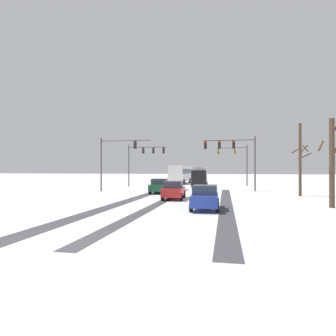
{
  "coord_description": "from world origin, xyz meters",
  "views": [
    {
      "loc": [
        5.66,
        -9.47,
        2.67
      ],
      "look_at": [
        0.0,
        18.46,
        2.8
      ],
      "focal_mm": 30.07,
      "sensor_mm": 36.0,
      "label": 1
    }
  ],
  "objects_px": {
    "box_truck_delivery": "(200,176)",
    "bare_tree_sidewalk_near": "(333,159)",
    "traffic_signal_far_left": "(143,156)",
    "car_red_second": "(174,190)",
    "traffic_signal_near_right": "(234,151)",
    "traffic_signal_far_right": "(237,157)",
    "traffic_signal_near_left": "(115,155)",
    "car_blue_third": "(205,197)",
    "bus_oncoming": "(181,173)",
    "car_dark_green_lead": "(160,186)",
    "bare_tree_sidewalk_mid": "(300,159)"
  },
  "relations": [
    {
      "from": "box_truck_delivery",
      "to": "bare_tree_sidewalk_near",
      "type": "xyz_separation_m",
      "value": [
        11.19,
        -22.69,
        1.72
      ]
    },
    {
      "from": "traffic_signal_far_left",
      "to": "car_red_second",
      "type": "bearing_deg",
      "value": -65.34
    },
    {
      "from": "traffic_signal_near_right",
      "to": "box_truck_delivery",
      "type": "relative_size",
      "value": 0.87
    },
    {
      "from": "bare_tree_sidewalk_near",
      "to": "traffic_signal_far_right",
      "type": "bearing_deg",
      "value": 102.7
    },
    {
      "from": "traffic_signal_near_left",
      "to": "box_truck_delivery",
      "type": "height_order",
      "value": "traffic_signal_near_left"
    },
    {
      "from": "traffic_signal_far_right",
      "to": "traffic_signal_far_left",
      "type": "bearing_deg",
      "value": -164.58
    },
    {
      "from": "car_red_second",
      "to": "bare_tree_sidewalk_near",
      "type": "height_order",
      "value": "bare_tree_sidewalk_near"
    },
    {
      "from": "car_blue_third",
      "to": "bare_tree_sidewalk_near",
      "type": "height_order",
      "value": "bare_tree_sidewalk_near"
    },
    {
      "from": "traffic_signal_near_left",
      "to": "bus_oncoming",
      "type": "distance_m",
      "value": 21.0
    },
    {
      "from": "traffic_signal_near_left",
      "to": "traffic_signal_far_left",
      "type": "height_order",
      "value": "same"
    },
    {
      "from": "traffic_signal_near_right",
      "to": "bus_oncoming",
      "type": "distance_m",
      "value": 20.58
    },
    {
      "from": "traffic_signal_far_left",
      "to": "traffic_signal_near_left",
      "type": "bearing_deg",
      "value": -93.53
    },
    {
      "from": "car_dark_green_lead",
      "to": "bus_oncoming",
      "type": "bearing_deg",
      "value": 92.62
    },
    {
      "from": "car_dark_green_lead",
      "to": "bare_tree_sidewalk_near",
      "type": "xyz_separation_m",
      "value": [
        14.44,
        -8.99,
        2.54
      ]
    },
    {
      "from": "car_dark_green_lead",
      "to": "bare_tree_sidewalk_mid",
      "type": "relative_size",
      "value": 0.58
    },
    {
      "from": "traffic_signal_near_left",
      "to": "bare_tree_sidewalk_mid",
      "type": "relative_size",
      "value": 0.9
    },
    {
      "from": "traffic_signal_near_left",
      "to": "box_truck_delivery",
      "type": "distance_m",
      "value": 15.53
    },
    {
      "from": "traffic_signal_far_right",
      "to": "bare_tree_sidewalk_near",
      "type": "bearing_deg",
      "value": -77.3
    },
    {
      "from": "car_dark_green_lead",
      "to": "box_truck_delivery",
      "type": "xyz_separation_m",
      "value": [
        3.25,
        13.7,
        0.82
      ]
    },
    {
      "from": "traffic_signal_near_right",
      "to": "bare_tree_sidewalk_near",
      "type": "relative_size",
      "value": 0.97
    },
    {
      "from": "traffic_signal_near_left",
      "to": "traffic_signal_near_right",
      "type": "relative_size",
      "value": 1.0
    },
    {
      "from": "bare_tree_sidewalk_near",
      "to": "car_blue_third",
      "type": "bearing_deg",
      "value": -163.15
    },
    {
      "from": "car_dark_green_lead",
      "to": "traffic_signal_near_left",
      "type": "bearing_deg",
      "value": 165.97
    },
    {
      "from": "car_blue_third",
      "to": "traffic_signal_near_right",
      "type": "bearing_deg",
      "value": 81.35
    },
    {
      "from": "traffic_signal_near_right",
      "to": "bare_tree_sidewalk_mid",
      "type": "height_order",
      "value": "bare_tree_sidewalk_mid"
    },
    {
      "from": "traffic_signal_near_right",
      "to": "car_blue_third",
      "type": "bearing_deg",
      "value": -98.65
    },
    {
      "from": "car_red_second",
      "to": "box_truck_delivery",
      "type": "xyz_separation_m",
      "value": [
        0.63,
        19.37,
        0.82
      ]
    },
    {
      "from": "traffic_signal_near_left",
      "to": "bare_tree_sidewalk_mid",
      "type": "xyz_separation_m",
      "value": [
        20.37,
        -1.91,
        -0.74
      ]
    },
    {
      "from": "traffic_signal_far_right",
      "to": "bare_tree_sidewalk_near",
      "type": "xyz_separation_m",
      "value": [
        5.52,
        -24.49,
        -1.23
      ]
    },
    {
      "from": "traffic_signal_near_left",
      "to": "traffic_signal_far_left",
      "type": "distance_m",
      "value": 10.12
    },
    {
      "from": "traffic_signal_far_right",
      "to": "car_dark_green_lead",
      "type": "xyz_separation_m",
      "value": [
        -8.92,
        -15.5,
        -3.77
      ]
    },
    {
      "from": "box_truck_delivery",
      "to": "bare_tree_sidewalk_mid",
      "type": "bearing_deg",
      "value": -51.58
    },
    {
      "from": "traffic_signal_far_right",
      "to": "car_blue_third",
      "type": "distance_m",
      "value": 27.54
    },
    {
      "from": "traffic_signal_near_left",
      "to": "bus_oncoming",
      "type": "xyz_separation_m",
      "value": [
        4.93,
        20.27,
        -2.45
      ]
    },
    {
      "from": "car_red_second",
      "to": "bus_oncoming",
      "type": "distance_m",
      "value": 27.68
    },
    {
      "from": "box_truck_delivery",
      "to": "car_dark_green_lead",
      "type": "bearing_deg",
      "value": -103.33
    },
    {
      "from": "traffic_signal_far_right",
      "to": "bare_tree_sidewalk_mid",
      "type": "height_order",
      "value": "bare_tree_sidewalk_mid"
    },
    {
      "from": "traffic_signal_far_right",
      "to": "bare_tree_sidewalk_near",
      "type": "height_order",
      "value": "bare_tree_sidewalk_near"
    },
    {
      "from": "car_dark_green_lead",
      "to": "car_red_second",
      "type": "relative_size",
      "value": 1.0
    },
    {
      "from": "car_blue_third",
      "to": "bare_tree_sidewalk_mid",
      "type": "xyz_separation_m",
      "value": [
        8.64,
        11.18,
        2.88
      ]
    },
    {
      "from": "car_blue_third",
      "to": "bare_tree_sidewalk_mid",
      "type": "relative_size",
      "value": 0.57
    },
    {
      "from": "traffic_signal_near_right",
      "to": "bus_oncoming",
      "type": "xyz_separation_m",
      "value": [
        -9.1,
        18.25,
        -2.8
      ]
    },
    {
      "from": "traffic_signal_near_left",
      "to": "traffic_signal_far_right",
      "type": "relative_size",
      "value": 1.0
    },
    {
      "from": "bare_tree_sidewalk_near",
      "to": "bare_tree_sidewalk_mid",
      "type": "xyz_separation_m",
      "value": [
        0.02,
        8.56,
        0.35
      ]
    },
    {
      "from": "bus_oncoming",
      "to": "box_truck_delivery",
      "type": "height_order",
      "value": "bus_oncoming"
    },
    {
      "from": "car_dark_green_lead",
      "to": "bus_oncoming",
      "type": "xyz_separation_m",
      "value": [
        -0.99,
        21.75,
        1.18
      ]
    },
    {
      "from": "car_blue_third",
      "to": "traffic_signal_far_right",
      "type": "bearing_deg",
      "value": 83.45
    },
    {
      "from": "traffic_signal_near_left",
      "to": "traffic_signal_near_right",
      "type": "bearing_deg",
      "value": 8.19
    },
    {
      "from": "car_dark_green_lead",
      "to": "box_truck_delivery",
      "type": "distance_m",
      "value": 14.11
    },
    {
      "from": "traffic_signal_far_right",
      "to": "box_truck_delivery",
      "type": "xyz_separation_m",
      "value": [
        -5.67,
        -1.8,
        -2.95
      ]
    }
  ]
}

